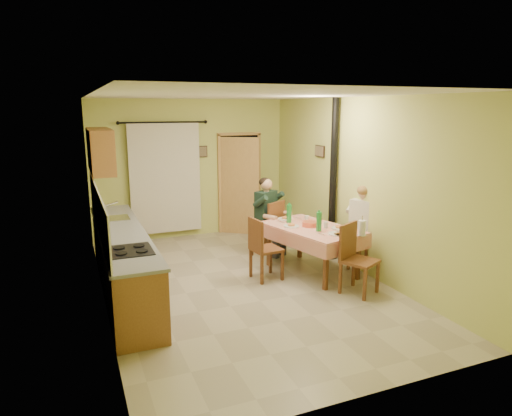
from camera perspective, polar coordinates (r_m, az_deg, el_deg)
name	(u,v)px	position (r m, az deg, el deg)	size (l,w,h in m)	color
floor	(243,284)	(7.04, -1.59, -9.51)	(4.00, 6.00, 0.01)	tan
room_shell	(243,165)	(6.58, -1.69, 5.35)	(4.04, 6.04, 2.82)	#C9D26B
kitchen_run	(123,260)	(6.88, -16.34, -6.29)	(0.64, 3.64, 1.56)	brown
upper_cabinets	(100,151)	(7.85, -18.89, 6.80)	(0.35, 1.40, 0.70)	brown
curtain	(165,178)	(9.28, -11.25, 3.73)	(1.70, 0.07, 2.22)	black
doorway	(240,184)	(9.68, -2.05, 3.06)	(0.96, 0.54, 2.15)	black
dining_table	(312,250)	(7.47, 6.98, -5.18)	(1.34, 1.81, 0.76)	tan
tableware	(318,224)	(7.29, 7.73, -2.01)	(0.92, 1.51, 0.33)	white
chair_far	(268,240)	(8.27, 1.48, -3.97)	(0.61, 0.61, 1.02)	brown
chair_near	(358,274)	(6.80, 12.64, -8.00)	(0.60, 0.60, 1.01)	brown
chair_right	(362,252)	(7.78, 13.16, -5.42)	(0.50, 0.50, 0.92)	brown
chair_left	(265,261)	(7.16, 1.19, -6.63)	(0.47, 0.47, 0.98)	brown
man_far	(267,208)	(8.14, 1.42, 0.01)	(0.65, 0.62, 1.39)	#192D23
man_right	(364,218)	(7.61, 13.34, -1.20)	(0.61, 0.65, 1.39)	beige
stove_flue	(332,202)	(8.08, 9.51, 0.80)	(0.24, 0.24, 2.80)	black
picture_back	(203,152)	(9.47, -6.68, 7.03)	(0.19, 0.03, 0.23)	black
picture_right	(320,151)	(8.50, 7.98, 7.06)	(0.03, 0.31, 0.21)	brown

